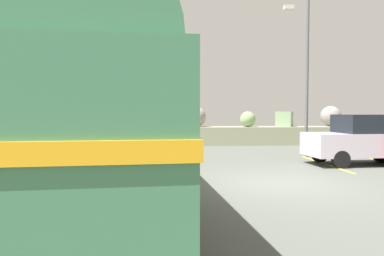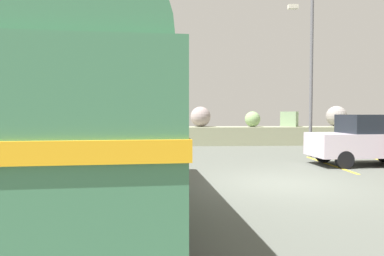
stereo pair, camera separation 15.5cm
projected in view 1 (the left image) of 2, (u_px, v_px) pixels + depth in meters
ground at (279, 184)px, 9.76m from camera, size 32.00×26.00×0.02m
breakwater at (215, 133)px, 21.51m from camera, size 31.36×2.05×2.48m
vintage_coach at (102, 108)px, 7.01m from camera, size 3.24×8.78×3.70m
parked_car_nearest at (364, 139)px, 13.25m from camera, size 4.20×1.96×1.86m
lamp_post at (305, 70)px, 15.48m from camera, size 0.86×1.00×6.78m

